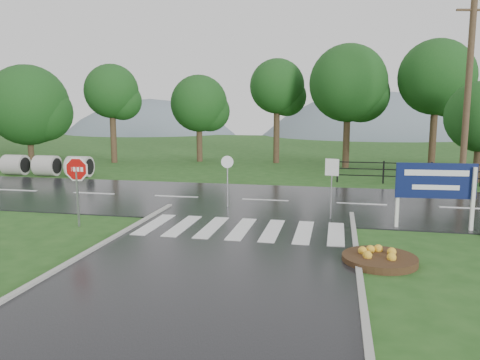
# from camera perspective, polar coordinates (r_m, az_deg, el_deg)

# --- Properties ---
(ground) EXTENTS (120.00, 120.00, 0.00)m
(ground) POSITION_cam_1_polar(r_m,az_deg,el_deg) (10.62, -5.37, -12.92)
(ground) COLOR #214D19
(ground) RESTS_ON ground
(main_road) EXTENTS (90.00, 8.00, 0.04)m
(main_road) POSITION_cam_1_polar(r_m,az_deg,el_deg) (20.03, 3.08, -2.58)
(main_road) COLOR black
(main_road) RESTS_ON ground
(crosswalk) EXTENTS (6.50, 2.80, 0.02)m
(crosswalk) POSITION_cam_1_polar(r_m,az_deg,el_deg) (15.22, 0.20, -5.96)
(crosswalk) COLOR silver
(crosswalk) RESTS_ON ground
(fence_west) EXTENTS (9.58, 0.08, 1.20)m
(fence_west) POSITION_cam_1_polar(r_m,az_deg,el_deg) (26.07, 22.30, 1.01)
(fence_west) COLOR black
(fence_west) RESTS_ON ground
(hills) EXTENTS (102.00, 48.00, 48.00)m
(hills) POSITION_cam_1_polar(r_m,az_deg,el_deg) (76.92, 11.87, -6.18)
(hills) COLOR slate
(hills) RESTS_ON ground
(treeline) EXTENTS (83.20, 5.20, 10.00)m
(treeline) POSITION_cam_1_polar(r_m,az_deg,el_deg) (33.71, 8.39, 1.91)
(treeline) COLOR #123C14
(treeline) RESTS_ON ground
(culvert_pipes) EXTENTS (5.50, 1.20, 1.20)m
(culvert_pipes) POSITION_cam_1_polar(r_m,az_deg,el_deg) (29.79, -22.47, 1.63)
(culvert_pipes) COLOR #9E9B93
(culvert_pipes) RESTS_ON ground
(stop_sign) EXTENTS (1.11, 0.07, 2.49)m
(stop_sign) POSITION_cam_1_polar(r_m,az_deg,el_deg) (16.34, -19.29, 0.59)
(stop_sign) COLOR #939399
(stop_sign) RESTS_ON ground
(estate_billboard) EXTENTS (2.50, 0.24, 2.19)m
(estate_billboard) POSITION_cam_1_polar(r_m,az_deg,el_deg) (16.28, 22.75, -0.48)
(estate_billboard) COLOR silver
(estate_billboard) RESTS_ON ground
(flower_bed) EXTENTS (1.89, 1.89, 0.38)m
(flower_bed) POSITION_cam_1_polar(r_m,az_deg,el_deg) (12.60, 16.65, -9.07)
(flower_bed) COLOR #332111
(flower_bed) RESTS_ON ground
(reg_sign_small) EXTENTS (0.48, 0.14, 2.19)m
(reg_sign_small) POSITION_cam_1_polar(r_m,az_deg,el_deg) (16.65, 11.12, 0.37)
(reg_sign_small) COLOR #939399
(reg_sign_small) RESTS_ON ground
(reg_sign_round) EXTENTS (0.48, 0.10, 2.08)m
(reg_sign_round) POSITION_cam_1_polar(r_m,az_deg,el_deg) (18.45, -1.55, 0.66)
(reg_sign_round) COLOR #939399
(reg_sign_round) RESTS_ON ground
(utility_pole_east) EXTENTS (1.63, 0.44, 9.28)m
(utility_pole_east) POSITION_cam_1_polar(r_m,az_deg,el_deg) (25.69, 26.02, 9.61)
(utility_pole_east) COLOR #473523
(utility_pole_east) RESTS_ON ground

